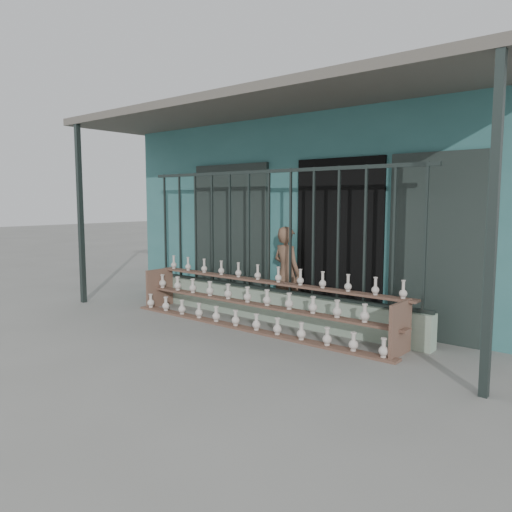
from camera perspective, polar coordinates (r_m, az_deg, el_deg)
The scene contains 6 objects.
ground at distance 6.65m, azimuth -5.58°, elevation -9.35°, with size 60.00×60.00×0.00m, color slate.
workshop_building at distance 9.84m, azimuth 12.16°, elevation 5.21°, with size 7.40×6.60×3.21m.
parapet_wall at distance 7.54m, azimuth 1.46°, elevation -5.67°, with size 5.00×0.20×0.45m, color #8FA78F.
security_fence at distance 7.39m, azimuth 1.49°, elevation 2.89°, with size 5.00×0.04×1.80m.
shelf_rack at distance 7.13m, azimuth 0.04°, elevation -5.25°, with size 4.50×0.68×0.85m.
elderly_woman at distance 7.62m, azimuth 3.52°, elevation -1.90°, with size 0.51×0.34×1.41m, color brown.
Camera 1 is at (4.56, -4.50, 1.80)m, focal length 35.00 mm.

